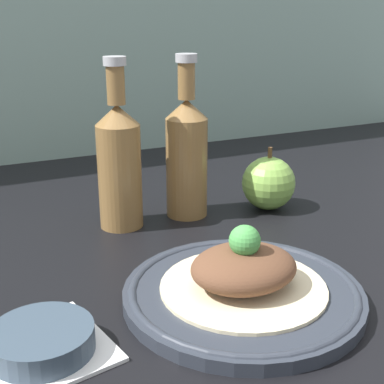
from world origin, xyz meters
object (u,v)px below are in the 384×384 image
(plate, at_px, (243,293))
(dipping_bowl, at_px, (42,342))
(cider_bottle_left, at_px, (119,162))
(cider_bottle_right, at_px, (187,154))
(plated_food, at_px, (244,270))
(apple, at_px, (268,183))

(plate, relative_size, dipping_bowl, 2.71)
(cider_bottle_left, xyz_separation_m, cider_bottle_right, (0.11, 0.00, 0.00))
(plated_food, relative_size, apple, 1.81)
(plate, xyz_separation_m, apple, (0.18, 0.23, 0.03))
(plated_food, bearing_deg, dipping_bowl, -178.78)
(plated_food, relative_size, cider_bottle_left, 0.75)
(cider_bottle_right, xyz_separation_m, dipping_bowl, (-0.27, -0.27, -0.08))
(dipping_bowl, bearing_deg, plated_food, 1.22)
(plated_food, bearing_deg, plate, 180.00)
(cider_bottle_right, relative_size, apple, 2.42)
(cider_bottle_left, xyz_separation_m, apple, (0.23, -0.03, -0.05))
(plate, distance_m, plated_food, 0.03)
(plate, height_order, apple, apple)
(cider_bottle_left, bearing_deg, cider_bottle_right, 0.00)
(cider_bottle_left, height_order, apple, cider_bottle_left)
(plate, xyz_separation_m, plated_food, (0.00, 0.00, 0.03))
(cider_bottle_left, relative_size, cider_bottle_right, 1.00)
(cider_bottle_left, xyz_separation_m, dipping_bowl, (-0.16, -0.27, -0.08))
(cider_bottle_right, distance_m, dipping_bowl, 0.39)
(plate, relative_size, cider_bottle_left, 1.08)
(plate, xyz_separation_m, cider_bottle_left, (-0.05, 0.26, 0.09))
(cider_bottle_left, distance_m, apple, 0.24)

